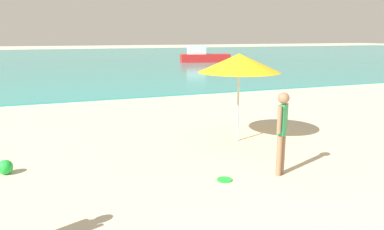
% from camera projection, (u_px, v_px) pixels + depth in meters
% --- Properties ---
extents(water, '(160.00, 60.00, 0.06)m').
position_uv_depth(water, '(71.00, 58.00, 42.47)').
color(water, teal).
rests_on(water, ground).
extents(person_standing, '(0.32, 0.23, 1.58)m').
position_uv_depth(person_standing, '(282.00, 129.00, 6.81)').
color(person_standing, '#936B4C').
rests_on(person_standing, ground).
extents(frisbee, '(0.28, 0.28, 0.03)m').
position_uv_depth(frisbee, '(224.00, 180.00, 6.71)').
color(frisbee, green).
rests_on(frisbee, ground).
extents(boat_far, '(4.97, 2.52, 1.62)m').
position_uv_depth(boat_far, '(203.00, 56.00, 35.62)').
color(boat_far, red).
rests_on(boat_far, water).
extents(beach_ball, '(0.28, 0.28, 0.28)m').
position_uv_depth(beach_ball, '(5.00, 167.00, 6.99)').
color(beach_ball, green).
rests_on(beach_ball, ground).
extents(beach_umbrella, '(2.00, 2.00, 2.17)m').
position_uv_depth(beach_umbrella, '(239.00, 63.00, 8.83)').
color(beach_umbrella, '#B7B7BC').
rests_on(beach_umbrella, ground).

